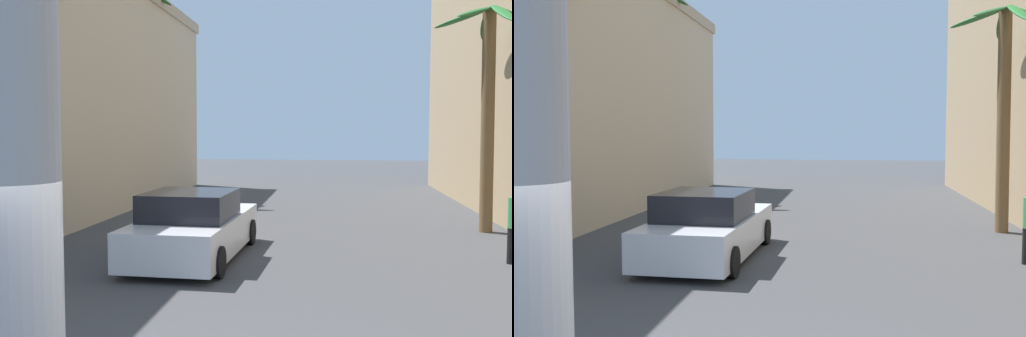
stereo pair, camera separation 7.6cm
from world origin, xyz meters
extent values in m
plane|color=#424244|center=(0.00, 10.00, 0.00)|extent=(87.65, 87.65, 0.00)
cube|color=#C6B293|center=(-9.91, 13.87, 4.08)|extent=(8.12, 23.41, 8.15)
cylinder|color=black|center=(-2.52, 9.73, 0.32)|extent=(0.25, 0.65, 0.64)
cylinder|color=black|center=(-0.61, 9.66, 0.32)|extent=(0.25, 0.65, 0.64)
cylinder|color=black|center=(-2.65, 6.28, 0.32)|extent=(0.25, 0.65, 0.64)
cylinder|color=black|center=(-0.74, 6.21, 0.32)|extent=(0.25, 0.65, 0.64)
cube|color=silver|center=(-1.63, 7.97, 0.56)|extent=(2.20, 5.00, 0.80)
cube|color=black|center=(-1.64, 7.60, 1.26)|extent=(1.93, 2.14, 0.60)
cylinder|color=brown|center=(-6.51, 18.28, 4.38)|extent=(0.30, 0.44, 8.77)
cylinder|color=brown|center=(-6.26, 9.10, 3.76)|extent=(0.72, 0.44, 7.54)
cylinder|color=brown|center=(5.85, 12.33, 3.14)|extent=(0.42, 0.40, 6.28)
ellipsoid|color=#245C2D|center=(5.97, 13.11, 6.05)|extent=(0.55, 1.53, 0.84)
ellipsoid|color=#21622D|center=(5.14, 12.67, 6.16)|extent=(1.59, 1.04, 0.52)
ellipsoid|color=#24602D|center=(5.29, 11.74, 6.15)|extent=(1.38, 1.38, 0.54)
ellipsoid|color=#226D2D|center=(5.97, 11.50, 6.06)|extent=(0.56, 1.54, 0.83)
cylinder|color=black|center=(5.35, 8.27, 0.40)|extent=(0.14, 0.14, 0.80)
camera|label=1|loc=(1.50, -4.66, 2.89)|focal=40.00mm
camera|label=2|loc=(1.58, -4.65, 2.89)|focal=40.00mm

